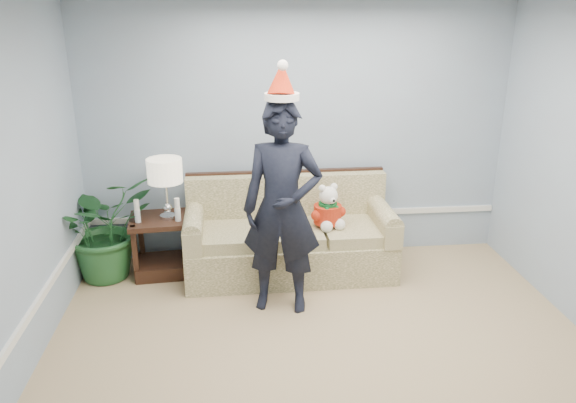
# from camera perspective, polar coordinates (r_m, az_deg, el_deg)

# --- Properties ---
(room_shell) EXTENTS (4.54, 5.04, 2.74)m
(room_shell) POSITION_cam_1_polar(r_m,az_deg,el_deg) (3.59, 5.49, -1.88)
(room_shell) COLOR tan
(room_shell) RESTS_ON ground
(wainscot_trim) EXTENTS (4.49, 4.99, 0.06)m
(wainscot_trim) POSITION_cam_1_polar(r_m,az_deg,el_deg) (4.99, -10.99, -7.09)
(wainscot_trim) COLOR white
(wainscot_trim) RESTS_ON room_shell
(sofa) EXTENTS (2.12, 0.93, 0.99)m
(sofa) POSITION_cam_1_polar(r_m,az_deg,el_deg) (5.84, 0.10, -3.78)
(sofa) COLOR brown
(sofa) RESTS_ON room_shell
(side_table) EXTENTS (0.68, 0.58, 0.61)m
(side_table) POSITION_cam_1_polar(r_m,az_deg,el_deg) (5.95, -12.46, -4.98)
(side_table) COLOR #381C14
(side_table) RESTS_ON room_shell
(table_lamp) EXTENTS (0.35, 0.35, 0.61)m
(table_lamp) POSITION_cam_1_polar(r_m,az_deg,el_deg) (5.63, -12.40, 2.83)
(table_lamp) COLOR silver
(table_lamp) RESTS_ON side_table
(candle_pair) EXTENTS (0.45, 0.06, 0.23)m
(candle_pair) POSITION_cam_1_polar(r_m,az_deg,el_deg) (5.67, -13.13, -0.96)
(candle_pair) COLOR silver
(candle_pair) RESTS_ON side_table
(houseplant) EXTENTS (1.27, 1.25, 1.06)m
(houseplant) POSITION_cam_1_polar(r_m,az_deg,el_deg) (5.93, -18.14, -2.50)
(houseplant) COLOR #235A2B
(houseplant) RESTS_ON room_shell
(man) EXTENTS (0.78, 0.59, 1.92)m
(man) POSITION_cam_1_polar(r_m,az_deg,el_deg) (4.91, -0.58, -0.73)
(man) COLOR black
(man) RESTS_ON room_shell
(santa_hat) EXTENTS (0.34, 0.37, 0.34)m
(santa_hat) POSITION_cam_1_polar(r_m,az_deg,el_deg) (4.66, -0.65, 12.05)
(santa_hat) COLOR white
(santa_hat) RESTS_ON man
(teddy_bear) EXTENTS (0.36, 0.36, 0.46)m
(teddy_bear) POSITION_cam_1_polar(r_m,az_deg,el_deg) (5.65, 4.06, -1.02)
(teddy_bear) COLOR white
(teddy_bear) RESTS_ON sofa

